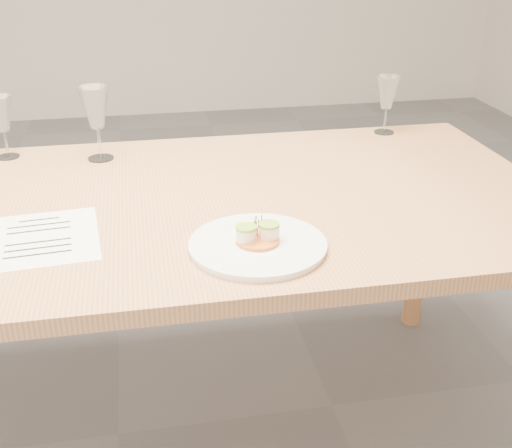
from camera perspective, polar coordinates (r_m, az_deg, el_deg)
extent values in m
plane|color=slate|center=(2.06, -12.15, -17.79)|extent=(7.00, 7.00, 0.00)
cube|color=tan|center=(1.66, -14.44, 0.97)|extent=(2.40, 1.00, 0.04)
cylinder|color=tan|center=(2.38, 14.41, -1.26)|extent=(0.07, 0.07, 0.71)
cylinder|color=white|center=(1.39, 0.15, -1.95)|extent=(0.30, 0.30, 0.01)
cylinder|color=white|center=(1.38, 0.15, -1.73)|extent=(0.30, 0.30, 0.01)
cylinder|color=orange|center=(1.38, 0.15, -1.51)|extent=(0.10, 0.10, 0.01)
cylinder|color=#FBE7CD|center=(1.37, -0.87, -0.94)|extent=(0.04, 0.04, 0.03)
cylinder|color=#FBE7CD|center=(1.38, 1.17, -0.69)|extent=(0.04, 0.04, 0.03)
cylinder|color=#9CB933|center=(1.36, -0.88, -0.31)|extent=(0.05, 0.05, 0.01)
cylinder|color=#9CB933|center=(1.37, 1.18, -0.06)|extent=(0.05, 0.05, 0.01)
cylinder|color=tan|center=(1.35, 2.95, -2.37)|extent=(0.05, 0.05, 0.00)
cube|color=white|center=(1.51, -18.02, -1.13)|extent=(0.25, 0.30, 0.00)
cube|color=black|center=(1.60, -18.71, 0.37)|extent=(0.09, 0.01, 0.00)
cube|color=black|center=(1.58, -18.73, -0.08)|extent=(0.14, 0.02, 0.00)
cube|color=black|center=(1.55, -18.75, -0.54)|extent=(0.14, 0.02, 0.00)
cube|color=black|center=(1.49, -18.80, -1.52)|extent=(0.14, 0.02, 0.00)
cube|color=black|center=(1.47, -18.82, -2.04)|extent=(0.14, 0.02, 0.00)
cube|color=black|center=(1.44, -18.85, -2.57)|extent=(0.14, 0.02, 0.00)
cylinder|color=white|center=(2.07, -21.15, 5.60)|extent=(0.06, 0.06, 0.00)
cylinder|color=white|center=(2.05, -21.33, 6.69)|extent=(0.01, 0.01, 0.08)
cone|color=white|center=(2.03, -21.74, 9.09)|extent=(0.07, 0.07, 0.10)
cylinder|color=white|center=(1.97, -13.61, 5.70)|extent=(0.08, 0.08, 0.00)
cylinder|color=white|center=(1.96, -13.76, 7.03)|extent=(0.01, 0.01, 0.09)
cone|color=white|center=(1.93, -14.09, 10.02)|extent=(0.09, 0.09, 0.12)
cylinder|color=white|center=(2.20, 11.30, 8.02)|extent=(0.07, 0.07, 0.00)
cylinder|color=white|center=(2.19, 11.39, 9.07)|extent=(0.01, 0.01, 0.08)
cone|color=white|center=(2.17, 11.61, 11.40)|extent=(0.08, 0.08, 0.10)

